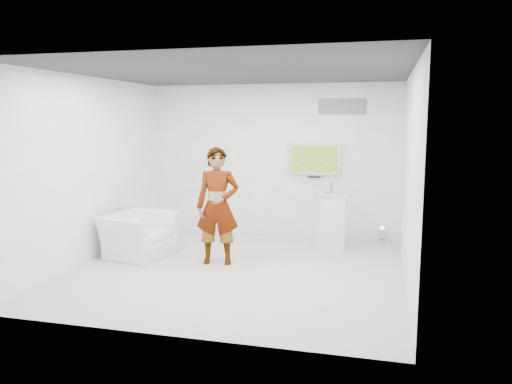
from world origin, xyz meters
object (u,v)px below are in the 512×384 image
tv (315,159)px  floor_uplight (382,234)px  person (218,206)px  pedestal (330,221)px  armchair (138,235)px

tv → floor_uplight: (1.31, -0.09, -1.41)m
person → pedestal: 2.17m
tv → person: size_ratio=0.53×
person → pedestal: size_ratio=1.85×
pedestal → tv: bearing=115.2°
person → floor_uplight: bearing=28.8°
tv → armchair: tv is taller
person → armchair: person is taller
armchair → pedestal: 3.36m
person → armchair: size_ratio=1.69×
armchair → pedestal: pedestal is taller
tv → floor_uplight: tv is taller
tv → armchair: 3.63m
tv → pedestal: size_ratio=0.98×
floor_uplight → pedestal: bearing=-139.1°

